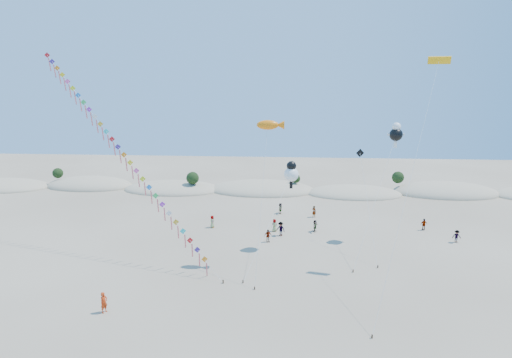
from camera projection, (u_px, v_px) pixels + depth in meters
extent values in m
plane|color=#83725B|center=(225.00, 340.00, 32.12)|extent=(160.00, 160.00, 0.00)
ellipsoid|color=tan|center=(1.00, 187.00, 78.54)|extent=(18.00, 9.90, 2.80)
ellipsoid|color=#1F3B15|center=(0.00, 183.00, 78.37)|extent=(14.40, 6.48, 0.72)
ellipsoid|color=tan|center=(90.00, 186.00, 79.14)|extent=(16.00, 8.80, 3.60)
ellipsoid|color=#1F3B15|center=(89.00, 181.00, 78.92)|extent=(12.80, 5.76, 0.64)
ellipsoid|color=tan|center=(173.00, 190.00, 76.63)|extent=(17.60, 9.68, 3.00)
ellipsoid|color=#1F3B15|center=(172.00, 185.00, 76.45)|extent=(14.08, 6.34, 0.70)
ellipsoid|color=tan|center=(262.00, 190.00, 76.16)|extent=(19.00, 10.45, 3.40)
ellipsoid|color=#1F3B15|center=(262.00, 185.00, 75.96)|extent=(15.20, 6.84, 0.76)
ellipsoid|color=tan|center=(354.00, 194.00, 73.66)|extent=(16.40, 9.02, 2.80)
ellipsoid|color=#1F3B15|center=(354.00, 190.00, 73.48)|extent=(13.12, 5.90, 0.66)
ellipsoid|color=tan|center=(445.00, 193.00, 74.26)|extent=(18.00, 9.90, 3.80)
ellipsoid|color=#1F3B15|center=(446.00, 187.00, 74.02)|extent=(14.40, 6.48, 0.72)
sphere|color=black|center=(58.00, 173.00, 79.24)|extent=(1.90, 1.90, 1.90)
sphere|color=black|center=(193.00, 178.00, 74.63)|extent=(2.20, 2.20, 2.20)
sphere|color=black|center=(296.00, 179.00, 75.33)|extent=(1.60, 1.60, 1.60)
sphere|color=black|center=(398.00, 177.00, 75.36)|extent=(2.10, 2.10, 2.10)
cube|color=#3F2D1E|center=(223.00, 282.00, 41.07)|extent=(0.12, 0.12, 0.35)
cylinder|color=silver|center=(125.00, 156.00, 46.27)|extent=(23.13, 14.00, 22.08)
cube|color=orange|center=(205.00, 259.00, 42.00)|extent=(1.22, 0.48, 1.29)
cube|color=#DD5D67|center=(207.00, 269.00, 42.28)|extent=(0.19, 0.45, 1.55)
cube|color=#43238F|center=(197.00, 250.00, 42.36)|extent=(1.22, 0.48, 1.29)
cube|color=#DD5D67|center=(199.00, 260.00, 42.64)|extent=(0.19, 0.45, 1.55)
cube|color=red|center=(190.00, 240.00, 42.73)|extent=(1.22, 0.48, 1.29)
cube|color=#DD5D67|center=(192.00, 250.00, 43.01)|extent=(0.19, 0.45, 1.55)
cube|color=#1AC8C9|center=(183.00, 231.00, 43.09)|extent=(1.22, 0.48, 1.29)
cube|color=#DD5D67|center=(185.00, 241.00, 43.37)|extent=(0.19, 0.45, 1.55)
cube|color=gold|center=(176.00, 222.00, 43.45)|extent=(1.22, 0.48, 1.29)
cube|color=#DD5D67|center=(178.00, 232.00, 43.73)|extent=(0.19, 0.45, 1.55)
cube|color=silver|center=(169.00, 213.00, 43.81)|extent=(1.22, 0.48, 1.29)
cube|color=#DD5D67|center=(171.00, 223.00, 44.10)|extent=(0.19, 0.45, 1.55)
cube|color=purple|center=(162.00, 204.00, 44.18)|extent=(1.22, 0.48, 1.29)
cube|color=#DD5D67|center=(165.00, 214.00, 44.46)|extent=(0.19, 0.45, 1.55)
cube|color=green|center=(156.00, 196.00, 44.54)|extent=(1.22, 0.48, 1.29)
cube|color=#DD5D67|center=(158.00, 206.00, 44.82)|extent=(0.19, 0.45, 1.55)
cube|color=blue|center=(149.00, 187.00, 44.90)|extent=(1.22, 0.48, 1.29)
cube|color=#DD5D67|center=(151.00, 197.00, 45.18)|extent=(0.19, 0.45, 1.55)
cube|color=yellow|center=(143.00, 179.00, 45.27)|extent=(1.22, 0.48, 1.29)
cube|color=#DD5D67|center=(145.00, 189.00, 45.55)|extent=(0.19, 0.45, 1.55)
cube|color=#FF50AC|center=(136.00, 171.00, 45.63)|extent=(1.22, 0.48, 1.29)
cube|color=#DD5D67|center=(139.00, 181.00, 45.91)|extent=(0.19, 0.45, 1.55)
cube|color=yellow|center=(130.00, 163.00, 45.99)|extent=(1.22, 0.48, 1.29)
cube|color=#DD5D67|center=(133.00, 173.00, 46.27)|extent=(0.19, 0.45, 1.55)
cube|color=orange|center=(124.00, 155.00, 46.36)|extent=(1.22, 0.48, 1.29)
cube|color=#DD5D67|center=(126.00, 165.00, 46.64)|extent=(0.19, 0.45, 1.55)
cube|color=#43238F|center=(118.00, 147.00, 46.72)|extent=(1.22, 0.48, 1.29)
cube|color=#DD5D67|center=(120.00, 157.00, 47.00)|extent=(0.19, 0.45, 1.55)
cube|color=red|center=(112.00, 139.00, 47.08)|extent=(1.22, 0.48, 1.29)
cube|color=#DD5D67|center=(114.00, 149.00, 47.36)|extent=(0.19, 0.45, 1.55)
cube|color=#1AC8C9|center=(106.00, 132.00, 47.44)|extent=(1.22, 0.48, 1.29)
cube|color=#DD5D67|center=(109.00, 141.00, 47.73)|extent=(0.19, 0.45, 1.55)
cube|color=gold|center=(100.00, 124.00, 47.81)|extent=(1.22, 0.48, 1.29)
cube|color=#DD5D67|center=(103.00, 134.00, 48.09)|extent=(0.19, 0.45, 1.55)
cube|color=silver|center=(95.00, 117.00, 48.17)|extent=(1.22, 0.48, 1.29)
cube|color=#DD5D67|center=(97.00, 126.00, 48.45)|extent=(0.19, 0.45, 1.55)
cube|color=purple|center=(89.00, 109.00, 48.53)|extent=(1.22, 0.48, 1.29)
cube|color=#DD5D67|center=(92.00, 119.00, 48.81)|extent=(0.19, 0.45, 1.55)
cube|color=green|center=(84.00, 102.00, 48.90)|extent=(1.22, 0.48, 1.29)
cube|color=#DD5D67|center=(86.00, 112.00, 49.18)|extent=(0.19, 0.45, 1.55)
cube|color=blue|center=(78.00, 95.00, 49.26)|extent=(1.22, 0.48, 1.29)
cube|color=#DD5D67|center=(81.00, 105.00, 49.54)|extent=(0.19, 0.45, 1.55)
cube|color=yellow|center=(73.00, 88.00, 49.62)|extent=(1.22, 0.48, 1.29)
cube|color=#DD5D67|center=(75.00, 98.00, 49.90)|extent=(0.19, 0.45, 1.55)
cube|color=#FF50AC|center=(67.00, 81.00, 49.99)|extent=(1.22, 0.48, 1.29)
cube|color=#DD5D67|center=(70.00, 91.00, 50.27)|extent=(0.19, 0.45, 1.55)
cube|color=yellow|center=(62.00, 75.00, 50.35)|extent=(1.22, 0.48, 1.29)
cube|color=#DD5D67|center=(65.00, 84.00, 50.63)|extent=(0.19, 0.45, 1.55)
cube|color=orange|center=(57.00, 68.00, 50.71)|extent=(1.22, 0.48, 1.29)
cube|color=#DD5D67|center=(60.00, 78.00, 50.99)|extent=(0.19, 0.45, 1.55)
cube|color=#43238F|center=(52.00, 61.00, 51.07)|extent=(1.22, 0.48, 1.29)
cube|color=#DD5D67|center=(55.00, 71.00, 51.36)|extent=(0.19, 0.45, 1.55)
cube|color=red|center=(47.00, 55.00, 51.44)|extent=(1.22, 0.48, 1.29)
cube|color=#DD5D67|center=(50.00, 64.00, 51.72)|extent=(0.19, 0.45, 1.55)
cube|color=#3F2D1E|center=(255.00, 288.00, 39.84)|extent=(0.10, 0.10, 0.30)
cylinder|color=silver|center=(261.00, 204.00, 41.56)|extent=(0.83, 6.92, 14.67)
ellipsoid|color=orange|center=(268.00, 125.00, 43.25)|extent=(2.24, 0.98, 0.98)
cone|color=orange|center=(280.00, 125.00, 43.16)|extent=(0.90, 0.90, 0.90)
cube|color=#3F2D1E|center=(243.00, 281.00, 41.15)|extent=(0.10, 0.10, 0.30)
cylinder|color=silver|center=(269.00, 224.00, 44.79)|extent=(4.58, 9.75, 8.70)
sphere|color=white|center=(291.00, 174.00, 48.38)|extent=(1.64, 1.64, 1.64)
sphere|color=black|center=(291.00, 166.00, 48.16)|extent=(1.10, 1.10, 1.10)
cube|color=black|center=(291.00, 185.00, 48.66)|extent=(0.35, 0.18, 0.80)
cube|color=#3F2D1E|center=(353.00, 271.00, 43.45)|extent=(0.10, 0.10, 0.30)
cylinder|color=silver|center=(376.00, 198.00, 46.90)|extent=(5.90, 10.43, 12.86)
sphere|color=black|center=(396.00, 135.00, 50.32)|extent=(1.55, 1.55, 1.55)
sphere|color=white|center=(397.00, 127.00, 50.11)|extent=(1.01, 1.01, 1.01)
cube|color=white|center=(395.00, 145.00, 50.58)|extent=(0.35, 0.18, 0.80)
cube|color=white|center=(390.00, 135.00, 50.37)|extent=(0.60, 0.15, 0.25)
cube|color=white|center=(402.00, 135.00, 50.27)|extent=(0.60, 0.15, 0.25)
cube|color=#3F2D1E|center=(372.00, 336.00, 32.29)|extent=(0.10, 0.10, 0.30)
cylinder|color=silver|center=(410.00, 182.00, 36.72)|extent=(7.88, 14.47, 20.97)
cube|color=#F7A60D|center=(439.00, 60.00, 41.13)|extent=(2.13, 0.87, 0.75)
cube|color=black|center=(439.00, 60.00, 41.15)|extent=(2.06, 0.53, 0.19)
cube|color=#3F2D1E|center=(378.00, 267.00, 44.46)|extent=(0.10, 0.10, 0.30)
cylinder|color=silver|center=(368.00, 207.00, 47.78)|extent=(0.94, 9.15, 10.62)
cube|color=black|center=(360.00, 153.00, 51.07)|extent=(1.00, 0.30, 1.03)
imported|color=#B7310E|center=(104.00, 302.00, 35.75)|extent=(0.68, 0.79, 1.82)
imported|color=slate|center=(212.00, 222.00, 56.67)|extent=(0.76, 0.93, 1.64)
imported|color=slate|center=(274.00, 225.00, 55.19)|extent=(0.93, 0.77, 1.64)
imported|color=slate|center=(268.00, 236.00, 51.52)|extent=(1.00, 0.63, 1.58)
imported|color=slate|center=(281.00, 229.00, 53.61)|extent=(1.35, 1.17, 1.81)
imported|color=slate|center=(315.00, 226.00, 55.12)|extent=(0.89, 1.50, 1.54)
imported|color=slate|center=(314.00, 211.00, 61.00)|extent=(0.73, 0.67, 1.68)
imported|color=slate|center=(424.00, 224.00, 55.66)|extent=(0.95, 0.48, 1.55)
imported|color=slate|center=(457.00, 236.00, 51.39)|extent=(1.06, 0.68, 1.55)
imported|color=slate|center=(280.00, 208.00, 62.64)|extent=(0.52, 1.48, 1.58)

